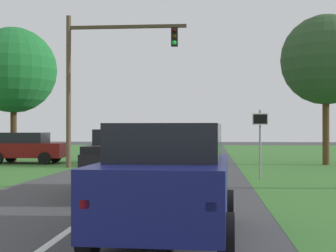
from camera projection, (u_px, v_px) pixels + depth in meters
ground_plane at (121, 194)px, 14.95m from camera, size 120.00×120.00×0.00m
red_suv_near at (168, 179)px, 8.79m from camera, size 2.42×4.48×2.02m
pickup_truck_lead at (129, 161)px, 14.74m from camera, size 2.51×5.16×1.91m
traffic_light at (98, 69)px, 24.93m from camera, size 6.02×0.40×7.58m
keep_moving_sign at (260, 135)px, 19.19m from camera, size 0.60×0.09×2.66m
oak_tree_right at (326, 60)px, 26.89m from camera, size 4.81×4.81×8.05m
crossing_suv_far at (26, 147)px, 28.12m from camera, size 4.28×2.19×1.73m
extra_tree_1 at (14, 70)px, 29.44m from camera, size 5.01×5.01×7.89m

